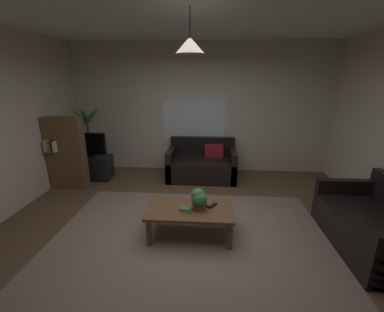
{
  "coord_description": "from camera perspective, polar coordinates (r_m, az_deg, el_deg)",
  "views": [
    {
      "loc": [
        0.25,
        -3.04,
        2.09
      ],
      "look_at": [
        0.0,
        0.3,
        1.05
      ],
      "focal_mm": 23.73,
      "sensor_mm": 36.0,
      "label": 1
    }
  ],
  "objects": [
    {
      "name": "floor",
      "position": [
        3.71,
        -0.36,
        -17.28
      ],
      "size": [
        5.72,
        5.29,
        0.02
      ],
      "primitive_type": "cube",
      "color": "brown",
      "rests_on": "ground"
    },
    {
      "name": "rug",
      "position": [
        3.54,
        -0.64,
        -18.92
      ],
      "size": [
        3.72,
        2.91,
        0.01
      ],
      "primitive_type": "cube",
      "color": "gray",
      "rests_on": "ground"
    },
    {
      "name": "wall_back",
      "position": [
        5.76,
        1.78,
        10.47
      ],
      "size": [
        5.84,
        0.06,
        2.82
      ],
      "primitive_type": "cube",
      "color": "beige",
      "rests_on": "ground"
    },
    {
      "name": "ceiling",
      "position": [
        3.14,
        -0.47,
        30.88
      ],
      "size": [
        5.72,
        5.29,
        0.02
      ],
      "primitive_type": "cube",
      "color": "white"
    },
    {
      "name": "window_pane",
      "position": [
        5.77,
        0.44,
        8.03
      ],
      "size": [
        1.39,
        0.01,
        0.92
      ],
      "primitive_type": "cube",
      "color": "white"
    },
    {
      "name": "couch_under_window",
      "position": [
        5.49,
        2.24,
        -2.09
      ],
      "size": [
        1.43,
        0.9,
        0.82
      ],
      "color": "black",
      "rests_on": "ground"
    },
    {
      "name": "couch_right_side",
      "position": [
        4.05,
        35.98,
        -13.04
      ],
      "size": [
        0.9,
        1.51,
        0.82
      ],
      "rotation": [
        0.0,
        0.0,
        -1.57
      ],
      "color": "black",
      "rests_on": "ground"
    },
    {
      "name": "coffee_table",
      "position": [
        3.5,
        -0.34,
        -12.58
      ],
      "size": [
        1.15,
        0.64,
        0.41
      ],
      "color": "brown",
      "rests_on": "ground"
    },
    {
      "name": "book_on_table_0",
      "position": [
        3.4,
        -1.46,
        -12.23
      ],
      "size": [
        0.16,
        0.1,
        0.02
      ],
      "primitive_type": "cube",
      "rotation": [
        0.0,
        0.0,
        -0.15
      ],
      "color": "gold",
      "rests_on": "coffee_table"
    },
    {
      "name": "book_on_table_1",
      "position": [
        3.39,
        -1.51,
        -11.78
      ],
      "size": [
        0.16,
        0.12,
        0.03
      ],
      "primitive_type": "cube",
      "rotation": [
        0.0,
        0.0,
        -0.17
      ],
      "color": "#387247",
      "rests_on": "coffee_table"
    },
    {
      "name": "remote_on_table_0",
      "position": [
        3.56,
        2.69,
        -10.75
      ],
      "size": [
        0.12,
        0.16,
        0.02
      ],
      "primitive_type": "cube",
      "rotation": [
        0.0,
        0.0,
        0.51
      ],
      "color": "black",
      "rests_on": "coffee_table"
    },
    {
      "name": "remote_on_table_1",
      "position": [
        3.53,
        4.64,
        -11.03
      ],
      "size": [
        0.13,
        0.16,
        0.02
      ],
      "primitive_type": "cube",
      "rotation": [
        0.0,
        0.0,
        2.53
      ],
      "color": "black",
      "rests_on": "coffee_table"
    },
    {
      "name": "potted_plant_on_table",
      "position": [
        3.39,
        1.54,
        -9.54
      ],
      "size": [
        0.22,
        0.22,
        0.29
      ],
      "color": "brown",
      "rests_on": "coffee_table"
    },
    {
      "name": "tv_stand",
      "position": [
        5.86,
        -21.94,
        -2.36
      ],
      "size": [
        0.9,
        0.44,
        0.5
      ],
      "primitive_type": "cube",
      "color": "black",
      "rests_on": "ground"
    },
    {
      "name": "tv",
      "position": [
        5.7,
        -22.61,
        2.41
      ],
      "size": [
        0.81,
        0.16,
        0.51
      ],
      "color": "black",
      "rests_on": "tv_stand"
    },
    {
      "name": "potted_palm_corner",
      "position": [
        6.24,
        -21.95,
        2.67
      ],
      "size": [
        0.7,
        0.81,
        1.54
      ],
      "color": "brown",
      "rests_on": "ground"
    },
    {
      "name": "bookshelf_corner",
      "position": [
        5.41,
        -26.47,
        0.54
      ],
      "size": [
        0.7,
        0.31,
        1.4
      ],
      "color": "brown",
      "rests_on": "ground"
    },
    {
      "name": "pendant_lamp",
      "position": [
        3.06,
        -0.41,
        23.66
      ],
      "size": [
        0.33,
        0.33,
        0.48
      ],
      "color": "black"
    }
  ]
}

